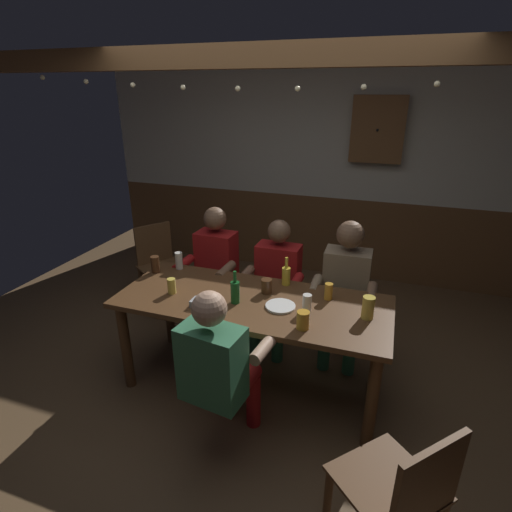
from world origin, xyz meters
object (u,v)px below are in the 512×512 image
person_0 (213,268)px  pint_glass_5 (307,303)px  bottle_1 (235,291)px  pint_glass_7 (172,286)px  pint_glass_2 (303,320)px  condiment_caddy (201,303)px  pint_glass_1 (368,308)px  person_1 (276,280)px  person_3 (219,364)px  pint_glass_4 (179,261)px  dining_table (252,312)px  bottle_0 (286,275)px  wall_dart_cabinet (378,130)px  plate_0 (280,306)px  person_2 (345,285)px  pint_glass_0 (155,264)px  pint_glass_6 (329,291)px  pint_glass_3 (267,286)px  chair_empty_near_right (160,264)px  chair_empty_near_left (401,493)px

person_0 → pint_glass_5: bearing=148.8°
bottle_1 → pint_glass_7: 0.51m
pint_glass_2 → pint_glass_5: bearing=95.8°
condiment_caddy → pint_glass_1: 1.15m
bottle_1 → person_1: bearing=82.1°
person_3 → condiment_caddy: bearing=134.8°
pint_glass_4 → dining_table: bearing=-22.4°
person_3 → pint_glass_5: (0.41, 0.59, 0.18)m
bottle_0 → wall_dart_cabinet: bearing=76.2°
dining_table → pint_glass_2: 0.53m
person_0 → plate_0: (0.83, -0.66, 0.11)m
person_2 → bottle_1: bearing=44.7°
pint_glass_0 → person_3: bearing=-41.3°
pint_glass_7 → condiment_caddy: bearing=-20.5°
pint_glass_6 → pint_glass_7: bearing=-165.7°
plate_0 → pint_glass_7: size_ratio=1.80×
dining_table → pint_glass_3: 0.22m
dining_table → condiment_caddy: size_ratio=14.28×
chair_empty_near_right → pint_glass_7: pint_glass_7 is taller
person_0 → bottle_0: (0.77, -0.30, 0.18)m
person_1 → bottle_0: person_1 is taller
person_3 → pint_glass_6: bearing=65.6°
chair_empty_near_left → pint_glass_3: size_ratio=7.98×
dining_table → pint_glass_6: (0.53, 0.19, 0.17)m
bottle_0 → bottle_1: size_ratio=0.93×
condiment_caddy → bottle_1: 0.26m
chair_empty_near_right → pint_glass_6: size_ratio=7.05×
plate_0 → pint_glass_6: (0.30, 0.23, 0.05)m
person_1 → person_3: 1.26m
pint_glass_2 → person_3: bearing=-138.7°
person_0 → pint_glass_0: size_ratio=8.73×
bottle_1 → pint_glass_4: 0.78m
condiment_caddy → person_2: bearing=43.1°
chair_empty_near_right → pint_glass_6: bearing=102.8°
dining_table → pint_glass_2: bearing=-30.2°
person_0 → plate_0: 1.07m
person_2 → pint_glass_7: size_ratio=10.29×
chair_empty_near_right → condiment_caddy: size_ratio=6.29×
dining_table → bottle_0: bearing=62.1°
pint_glass_1 → pint_glass_5: pint_glass_1 is taller
pint_glass_5 → condiment_caddy: bearing=-166.5°
chair_empty_near_left → condiment_caddy: 1.64m
bottle_1 → pint_glass_5: 0.52m
chair_empty_near_right → bottle_0: 1.71m
pint_glass_0 → pint_glass_7: bearing=-42.2°
dining_table → chair_empty_near_left: 1.50m
chair_empty_near_right → bottle_1: (1.28, -1.02, 0.38)m
pint_glass_0 → person_0: bearing=52.8°
pint_glass_0 → bottle_1: bearing=-18.1°
chair_empty_near_left → bottle_0: (-0.92, 1.34, 0.37)m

